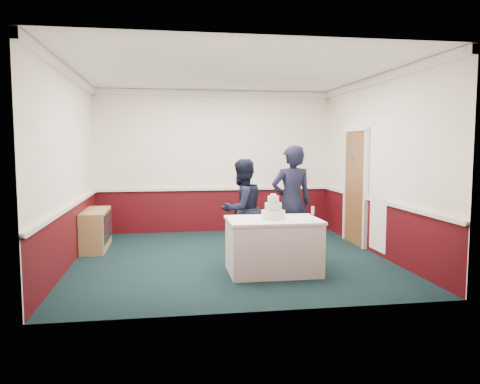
{
  "coord_description": "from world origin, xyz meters",
  "views": [
    {
      "loc": [
        -1.01,
        -7.44,
        1.83
      ],
      "look_at": [
        0.14,
        -0.1,
        1.1
      ],
      "focal_mm": 35.0,
      "sensor_mm": 36.0,
      "label": 1
    }
  ],
  "objects": [
    {
      "name": "cake_table",
      "position": [
        0.49,
        -0.95,
        0.4
      ],
      "size": [
        1.32,
        0.92,
        0.79
      ],
      "color": "white",
      "rests_on": "ground"
    },
    {
      "name": "room_shell",
      "position": [
        0.08,
        0.61,
        1.97
      ],
      "size": [
        5.0,
        5.0,
        3.0
      ],
      "color": "white",
      "rests_on": "ground"
    },
    {
      "name": "sideboard",
      "position": [
        -2.28,
        1.07,
        0.35
      ],
      "size": [
        0.41,
        1.2,
        0.7
      ],
      "color": "#997C4A",
      "rests_on": "ground"
    },
    {
      "name": "champagne_flute",
      "position": [
        0.99,
        -1.23,
        0.93
      ],
      "size": [
        0.05,
        0.05,
        0.21
      ],
      "color": "silver",
      "rests_on": "cake_table"
    },
    {
      "name": "person_woman",
      "position": [
        0.96,
        -0.2,
        0.92
      ],
      "size": [
        0.71,
        0.5,
        1.85
      ],
      "primitive_type": "imported",
      "rotation": [
        0.0,
        0.0,
        3.23
      ],
      "color": "black",
      "rests_on": "ground"
    },
    {
      "name": "ground",
      "position": [
        0.0,
        0.0,
        0.0
      ],
      "size": [
        5.0,
        5.0,
        0.0
      ],
      "primitive_type": "plane",
      "color": "black",
      "rests_on": "ground"
    },
    {
      "name": "person_man",
      "position": [
        0.17,
        -0.07,
        0.81
      ],
      "size": [
        1.0,
        0.94,
        1.63
      ],
      "primitive_type": "imported",
      "rotation": [
        0.0,
        0.0,
        3.7
      ],
      "color": "black",
      "rests_on": "ground"
    },
    {
      "name": "cake_knife",
      "position": [
        0.46,
        -1.15,
        0.79
      ],
      "size": [
        0.05,
        0.22,
        0.0
      ],
      "primitive_type": "cube",
      "rotation": [
        0.0,
        0.0,
        -0.16
      ],
      "color": "silver",
      "rests_on": "cake_table"
    },
    {
      "name": "wedding_cake",
      "position": [
        0.49,
        -0.95,
        0.9
      ],
      "size": [
        0.35,
        0.35,
        0.36
      ],
      "color": "white",
      "rests_on": "cake_table"
    }
  ]
}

